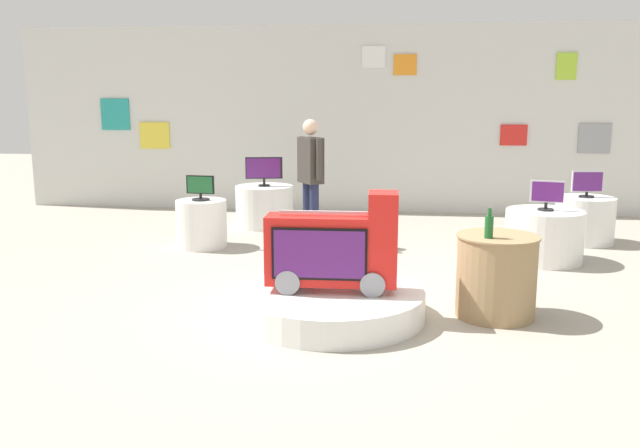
{
  "coord_description": "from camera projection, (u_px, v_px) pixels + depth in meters",
  "views": [
    {
      "loc": [
        0.51,
        -5.96,
        1.91
      ],
      "look_at": [
        -0.19,
        0.19,
        0.72
      ],
      "focal_mm": 37.4,
      "sensor_mm": 36.0,
      "label": 1
    }
  ],
  "objects": [
    {
      "name": "tv_on_center_rear",
      "position": [
        547.0,
        194.0,
        7.67
      ],
      "size": [
        0.37,
        0.18,
        0.34
      ],
      "color": "black",
      "rests_on": "display_pedestal_center_rear"
    },
    {
      "name": "side_table_round",
      "position": [
        496.0,
        275.0,
        5.81
      ],
      "size": [
        0.71,
        0.71,
        0.73
      ],
      "color": "#9E7F56",
      "rests_on": "ground"
    },
    {
      "name": "display_pedestal_right_rear",
      "position": [
        202.0,
        224.0,
        8.51
      ],
      "size": [
        0.64,
        0.64,
        0.61
      ],
      "primitive_type": "cylinder",
      "color": "white",
      "rests_on": "ground"
    },
    {
      "name": "main_display_pedestal",
      "position": [
        331.0,
        304.0,
        5.82
      ],
      "size": [
        1.63,
        1.63,
        0.24
      ],
      "primitive_type": "cylinder",
      "color": "white",
      "rests_on": "ground"
    },
    {
      "name": "novelty_firetruck_tv",
      "position": [
        334.0,
        251.0,
        5.72
      ],
      "size": [
        1.13,
        0.38,
        0.87
      ],
      "color": "gray",
      "rests_on": "main_display_pedestal"
    },
    {
      "name": "display_pedestal_far_right",
      "position": [
        265.0,
        206.0,
        9.85
      ],
      "size": [
        0.85,
        0.85,
        0.61
      ],
      "primitive_type": "cylinder",
      "color": "white",
      "rests_on": "ground"
    },
    {
      "name": "ground_plane",
      "position": [
        337.0,
        303.0,
        6.24
      ],
      "size": [
        30.0,
        30.0,
        0.0
      ],
      "primitive_type": "plane",
      "color": "#A8A091"
    },
    {
      "name": "tv_on_left_rear",
      "position": [
        587.0,
        183.0,
        8.67
      ],
      "size": [
        0.41,
        0.19,
        0.34
      ],
      "color": "black",
      "rests_on": "display_pedestal_left_rear"
    },
    {
      "name": "tv_on_right_rear",
      "position": [
        200.0,
        188.0,
        8.42
      ],
      "size": [
        0.37,
        0.22,
        0.32
      ],
      "color": "black",
      "rests_on": "display_pedestal_right_rear"
    },
    {
      "name": "display_pedestal_center_rear",
      "position": [
        544.0,
        236.0,
        7.77
      ],
      "size": [
        0.89,
        0.89,
        0.61
      ],
      "primitive_type": "cylinder",
      "color": "white",
      "rests_on": "ground"
    },
    {
      "name": "tv_on_far_right",
      "position": [
        264.0,
        169.0,
        9.74
      ],
      "size": [
        0.54,
        0.17,
        0.42
      ],
      "color": "black",
      "rests_on": "display_pedestal_far_right"
    },
    {
      "name": "back_wall_display",
      "position": [
        365.0,
        120.0,
        10.94
      ],
      "size": [
        11.66,
        0.13,
        3.04
      ],
      "color": "silver",
      "rests_on": "ground"
    },
    {
      "name": "display_pedestal_left_rear",
      "position": [
        585.0,
        220.0,
        8.77
      ],
      "size": [
        0.76,
        0.76,
        0.61
      ],
      "primitive_type": "cylinder",
      "color": "white",
      "rests_on": "ground"
    },
    {
      "name": "shopper_browsing_near_truck",
      "position": [
        311.0,
        172.0,
        8.52
      ],
      "size": [
        0.38,
        0.48,
        1.62
      ],
      "color": "#1E233F",
      "rests_on": "ground"
    },
    {
      "name": "bottle_on_side_table",
      "position": [
        489.0,
        226.0,
        5.61
      ],
      "size": [
        0.07,
        0.07,
        0.26
      ],
      "color": "#195926",
      "rests_on": "side_table_round"
    }
  ]
}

